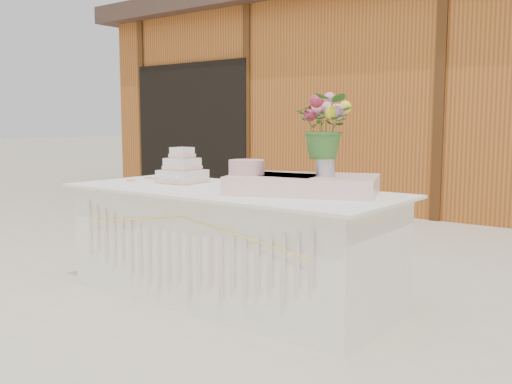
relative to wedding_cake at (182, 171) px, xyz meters
The scene contains 9 objects.
ground 1.02m from the wedding_cake, ahead, with size 80.00×80.00×0.00m, color beige.
barn 5.99m from the wedding_cake, 84.94° to the left, with size 12.60×4.60×3.30m.
cake_table 0.72m from the wedding_cake, ahead, with size 2.40×1.00×0.77m.
wedding_cake is the anchor object (origin of this frame).
pink_cake_stand 0.77m from the wedding_cake, 12.93° to the right, with size 0.29×0.29×0.21m.
satin_runner 1.07m from the wedding_cake, ahead, with size 0.93×0.54×0.12m, color beige.
flower_vase 1.24m from the wedding_cake, ahead, with size 0.12×0.12×0.16m, color silver.
bouquet 1.29m from the wedding_cake, ahead, with size 0.36×0.31×0.39m, color #326327.
loose_flowers 0.44m from the wedding_cake, behind, with size 0.14×0.33×0.02m, color pink, non-canonical shape.
Camera 1 is at (2.50, -2.96, 1.22)m, focal length 40.00 mm.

